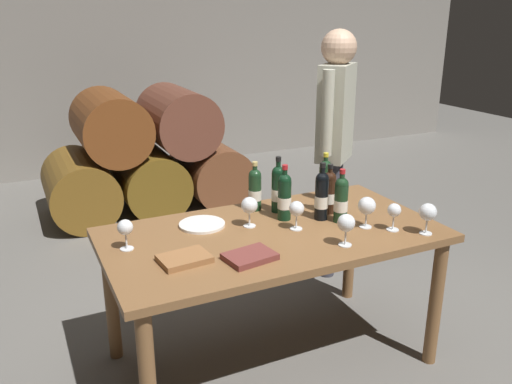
{
  "coord_description": "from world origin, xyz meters",
  "views": [
    {
      "loc": [
        -1.15,
        -2.22,
        1.82
      ],
      "look_at": [
        0.0,
        0.2,
        0.91
      ],
      "focal_mm": 37.46,
      "sensor_mm": 36.0,
      "label": 1
    }
  ],
  "objects_px": {
    "wine_bottle_0": "(255,189)",
    "wine_bottle_3": "(278,188)",
    "wine_bottle_4": "(329,192)",
    "wine_bottle_5": "(284,196)",
    "dining_table": "(273,248)",
    "wine_glass_0": "(428,213)",
    "wine_glass_2": "(346,224)",
    "wine_bottle_6": "(325,180)",
    "serving_plate": "(202,224)",
    "wine_glass_5": "(249,206)",
    "leather_ledger": "(250,257)",
    "wine_glass_4": "(125,228)",
    "wine_glass_1": "(367,206)",
    "wine_glass_3": "(297,210)",
    "tasting_notebook": "(184,259)",
    "wine_glass_6": "(394,211)",
    "wine_bottle_1": "(322,195)",
    "wine_bottle_2": "(341,199)"
  },
  "relations": [
    {
      "from": "wine_bottle_1",
      "to": "wine_bottle_0",
      "type": "bearing_deg",
      "value": 132.87
    },
    {
      "from": "dining_table",
      "to": "wine_glass_0",
      "type": "height_order",
      "value": "wine_glass_0"
    },
    {
      "from": "wine_bottle_6",
      "to": "tasting_notebook",
      "type": "bearing_deg",
      "value": -156.54
    },
    {
      "from": "wine_bottle_5",
      "to": "wine_glass_1",
      "type": "distance_m",
      "value": 0.43
    },
    {
      "from": "wine_glass_5",
      "to": "leather_ledger",
      "type": "distance_m",
      "value": 0.4
    },
    {
      "from": "wine_bottle_2",
      "to": "wine_glass_5",
      "type": "relative_size",
      "value": 1.81
    },
    {
      "from": "wine_glass_5",
      "to": "tasting_notebook",
      "type": "relative_size",
      "value": 0.73
    },
    {
      "from": "wine_bottle_5",
      "to": "wine_glass_2",
      "type": "bearing_deg",
      "value": -76.26
    },
    {
      "from": "wine_glass_0",
      "to": "wine_glass_1",
      "type": "relative_size",
      "value": 0.98
    },
    {
      "from": "wine_glass_6",
      "to": "leather_ledger",
      "type": "xyz_separation_m",
      "value": [
        -0.8,
        0.0,
        -0.09
      ]
    },
    {
      "from": "wine_bottle_4",
      "to": "wine_bottle_5",
      "type": "bearing_deg",
      "value": 176.21
    },
    {
      "from": "dining_table",
      "to": "wine_glass_4",
      "type": "height_order",
      "value": "wine_glass_4"
    },
    {
      "from": "wine_glass_3",
      "to": "wine_glass_5",
      "type": "xyz_separation_m",
      "value": [
        -0.2,
        0.14,
        0.01
      ]
    },
    {
      "from": "wine_glass_2",
      "to": "tasting_notebook",
      "type": "bearing_deg",
      "value": 167.85
    },
    {
      "from": "wine_glass_4",
      "to": "serving_plate",
      "type": "height_order",
      "value": "wine_glass_4"
    },
    {
      "from": "wine_bottle_5",
      "to": "wine_bottle_1",
      "type": "bearing_deg",
      "value": -24.03
    },
    {
      "from": "wine_glass_5",
      "to": "serving_plate",
      "type": "relative_size",
      "value": 0.67
    },
    {
      "from": "wine_bottle_2",
      "to": "wine_glass_3",
      "type": "xyz_separation_m",
      "value": [
        -0.26,
        0.01,
        -0.02
      ]
    },
    {
      "from": "leather_ledger",
      "to": "wine_bottle_3",
      "type": "bearing_deg",
      "value": 41.81
    },
    {
      "from": "wine_bottle_0",
      "to": "wine_bottle_1",
      "type": "xyz_separation_m",
      "value": [
        0.26,
        -0.28,
        0.01
      ]
    },
    {
      "from": "wine_bottle_3",
      "to": "wine_glass_3",
      "type": "distance_m",
      "value": 0.27
    },
    {
      "from": "dining_table",
      "to": "wine_bottle_4",
      "type": "distance_m",
      "value": 0.47
    },
    {
      "from": "wine_glass_5",
      "to": "wine_glass_0",
      "type": "bearing_deg",
      "value": -31.57
    },
    {
      "from": "wine_bottle_5",
      "to": "wine_glass_1",
      "type": "xyz_separation_m",
      "value": [
        0.33,
        -0.28,
        -0.02
      ]
    },
    {
      "from": "wine_bottle_4",
      "to": "wine_glass_5",
      "type": "distance_m",
      "value": 0.48
    },
    {
      "from": "wine_glass_4",
      "to": "leather_ledger",
      "type": "height_order",
      "value": "wine_glass_4"
    },
    {
      "from": "wine_bottle_6",
      "to": "wine_glass_6",
      "type": "relative_size",
      "value": 1.98
    },
    {
      "from": "wine_glass_5",
      "to": "wine_bottle_4",
      "type": "bearing_deg",
      "value": -0.63
    },
    {
      "from": "wine_bottle_1",
      "to": "wine_glass_1",
      "type": "height_order",
      "value": "wine_bottle_1"
    },
    {
      "from": "wine_bottle_1",
      "to": "wine_bottle_6",
      "type": "xyz_separation_m",
      "value": [
        0.18,
        0.26,
        -0.01
      ]
    },
    {
      "from": "wine_glass_2",
      "to": "wine_glass_6",
      "type": "distance_m",
      "value": 0.33
    },
    {
      "from": "wine_glass_4",
      "to": "leather_ledger",
      "type": "relative_size",
      "value": 0.67
    },
    {
      "from": "wine_bottle_2",
      "to": "leather_ledger",
      "type": "xyz_separation_m",
      "value": [
        -0.62,
        -0.21,
        -0.11
      ]
    },
    {
      "from": "wine_bottle_5",
      "to": "wine_glass_3",
      "type": "bearing_deg",
      "value": -93.79
    },
    {
      "from": "wine_bottle_6",
      "to": "wine_bottle_2",
      "type": "bearing_deg",
      "value": -108.56
    },
    {
      "from": "wine_glass_6",
      "to": "wine_bottle_2",
      "type": "bearing_deg",
      "value": 129.84
    },
    {
      "from": "wine_bottle_0",
      "to": "serving_plate",
      "type": "distance_m",
      "value": 0.38
    },
    {
      "from": "wine_bottle_1",
      "to": "wine_glass_3",
      "type": "relative_size",
      "value": 2.06
    },
    {
      "from": "wine_glass_1",
      "to": "serving_plate",
      "type": "bearing_deg",
      "value": 153.32
    },
    {
      "from": "wine_bottle_6",
      "to": "serving_plate",
      "type": "bearing_deg",
      "value": -174.61
    },
    {
      "from": "wine_bottle_3",
      "to": "wine_glass_5",
      "type": "relative_size",
      "value": 1.97
    },
    {
      "from": "wine_glass_2",
      "to": "serving_plate",
      "type": "height_order",
      "value": "wine_glass_2"
    },
    {
      "from": "wine_glass_3",
      "to": "leather_ledger",
      "type": "bearing_deg",
      "value": -149.02
    },
    {
      "from": "wine_bottle_4",
      "to": "wine_glass_2",
      "type": "relative_size",
      "value": 1.75
    },
    {
      "from": "tasting_notebook",
      "to": "wine_bottle_6",
      "type": "bearing_deg",
      "value": 17.76
    },
    {
      "from": "wine_bottle_0",
      "to": "wine_bottle_3",
      "type": "relative_size",
      "value": 0.88
    },
    {
      "from": "wine_bottle_0",
      "to": "serving_plate",
      "type": "xyz_separation_m",
      "value": [
        -0.35,
        -0.1,
        -0.11
      ]
    },
    {
      "from": "wine_glass_5",
      "to": "wine_bottle_6",
      "type": "bearing_deg",
      "value": 18.19
    },
    {
      "from": "wine_glass_1",
      "to": "wine_glass_6",
      "type": "relative_size",
      "value": 1.14
    },
    {
      "from": "wine_glass_4",
      "to": "wine_glass_0",
      "type": "bearing_deg",
      "value": -18.17
    }
  ]
}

